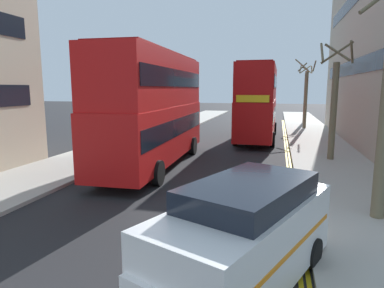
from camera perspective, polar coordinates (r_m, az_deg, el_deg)
name	(u,v)px	position (r m, az deg, el deg)	size (l,w,h in m)	color
sidewalk_right	(335,168)	(18.02, 23.07, -3.69)	(4.00, 80.00, 0.14)	#ADA89E
sidewalk_left	(97,155)	(20.48, -15.74, -1.78)	(4.00, 80.00, 0.14)	#ADA89E
kerb_line_outer	(292,176)	(15.88, 16.61, -5.26)	(0.10, 56.00, 0.01)	yellow
kerb_line_inner	(289,176)	(15.87, 16.03, -5.24)	(0.10, 56.00, 0.01)	yellow
double_decker_bus_away	(154,106)	(16.96, -6.42, 6.35)	(3.05, 10.88, 5.64)	red
double_decker_bus_oncoming	(258,100)	(26.38, 11.13, 7.29)	(2.86, 10.83, 5.64)	#B20F0F
taxi_minivan	(243,235)	(6.89, 8.62, -15.05)	(3.58, 5.16, 2.12)	white
street_tree_near	(305,96)	(39.71, 18.64, 7.78)	(1.47, 1.42, 6.44)	#6B6047
street_tree_far	(334,103)	(19.37, 22.87, 6.38)	(1.72, 1.81, 6.25)	#6B6047
street_tree_distant	(306,96)	(34.13, 18.66, 7.69)	(1.89, 2.01, 6.52)	#6B6047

